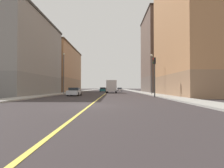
% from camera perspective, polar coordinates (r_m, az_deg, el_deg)
% --- Properties ---
extents(ground_plane, '(400.00, 400.00, 0.00)m').
position_cam_1_polar(ground_plane, '(13.88, -6.84, -6.63)').
color(ground_plane, '#322C2D').
rests_on(ground_plane, ground).
extents(sidewalk_left, '(2.61, 168.00, 0.15)m').
position_cam_1_polar(sidewalk_left, '(63.15, 7.19, -2.21)').
color(sidewalk_left, '#9E9B93').
rests_on(sidewalk_left, ground).
extents(sidewalk_right, '(2.61, 168.00, 0.15)m').
position_cam_1_polar(sidewalk_right, '(63.66, -9.43, -2.19)').
color(sidewalk_right, '#9E9B93').
rests_on(sidewalk_right, ground).
extents(lane_center_stripe, '(0.16, 154.00, 0.01)m').
position_cam_1_polar(lane_center_stripe, '(62.74, -1.16, -2.28)').
color(lane_center_stripe, '#E5D14C').
rests_on(lane_center_stripe, ground).
extents(building_left_near, '(10.33, 18.95, 23.58)m').
position_cam_1_polar(building_left_near, '(34.94, 24.64, 16.44)').
color(building_left_near, '#8F6B4F').
rests_on(building_left_near, ground).
extents(building_left_mid, '(10.33, 15.67, 21.28)m').
position_cam_1_polar(building_left_mid, '(53.67, 15.46, 8.96)').
color(building_left_mid, brown).
rests_on(building_left_mid, ground).
extents(building_right_corner, '(10.33, 20.06, 14.07)m').
position_cam_1_polar(building_right_corner, '(37.78, -26.96, 7.73)').
color(building_right_corner, slate).
rests_on(building_right_corner, ground).
extents(building_right_midblock, '(10.33, 24.84, 13.72)m').
position_cam_1_polar(building_right_midblock, '(59.88, -16.33, 4.27)').
color(building_right_midblock, '#8F6B4F').
rests_on(building_right_midblock, ground).
extents(traffic_light_left_near, '(0.40, 0.32, 5.49)m').
position_cam_1_polar(traffic_light_left_near, '(26.32, 12.97, 3.84)').
color(traffic_light_left_near, '#2D2D2D').
rests_on(traffic_light_left_near, ground).
extents(street_lamp_left_near, '(0.36, 0.36, 7.00)m').
position_cam_1_polar(street_lamp_left_near, '(33.16, 12.15, 4.25)').
color(street_lamp_left_near, '#4C4C51').
rests_on(street_lamp_left_near, ground).
extents(street_lamp_right_near, '(0.36, 0.36, 8.28)m').
position_cam_1_polar(street_lamp_right_near, '(39.34, -14.64, 4.41)').
color(street_lamp_right_near, '#4C4C51').
rests_on(street_lamp_right_near, ground).
extents(car_maroon, '(1.99, 4.48, 1.29)m').
position_cam_1_polar(car_maroon, '(76.11, -2.07, -1.60)').
color(car_maroon, maroon).
rests_on(car_maroon, ground).
extents(car_silver, '(1.82, 3.95, 1.32)m').
position_cam_1_polar(car_silver, '(30.27, -11.50, -2.37)').
color(car_silver, silver).
rests_on(car_silver, ground).
extents(car_white, '(1.99, 4.59, 1.27)m').
position_cam_1_polar(car_white, '(67.99, 2.33, -1.67)').
color(car_white, white).
rests_on(car_white, ground).
extents(car_teal, '(1.90, 4.27, 1.35)m').
position_cam_1_polar(car_teal, '(58.02, -2.86, -1.73)').
color(car_teal, '#196670').
rests_on(car_teal, ground).
extents(box_truck, '(2.47, 7.88, 3.03)m').
position_cam_1_polar(box_truck, '(45.59, -0.13, -0.73)').
color(box_truck, beige).
rests_on(box_truck, ground).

